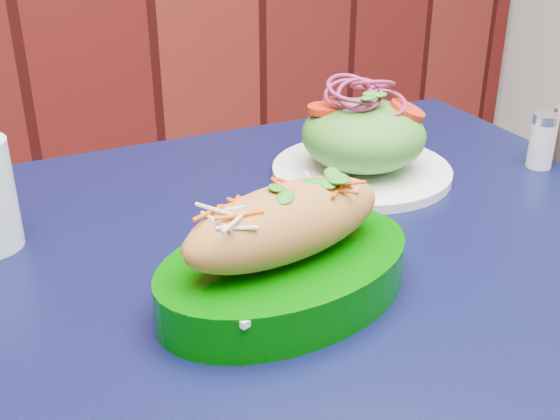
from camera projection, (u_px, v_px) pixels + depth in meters
cafe_table at (349, 323)px, 0.76m from camera, size 0.93×0.93×0.75m
banh_mi_basket at (285, 254)px, 0.63m from camera, size 0.26×0.17×0.12m
salad_plate at (363, 141)px, 0.88m from camera, size 0.23×0.23×0.13m
salt_shaker at (542, 141)px, 0.91m from camera, size 0.03×0.03×0.07m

